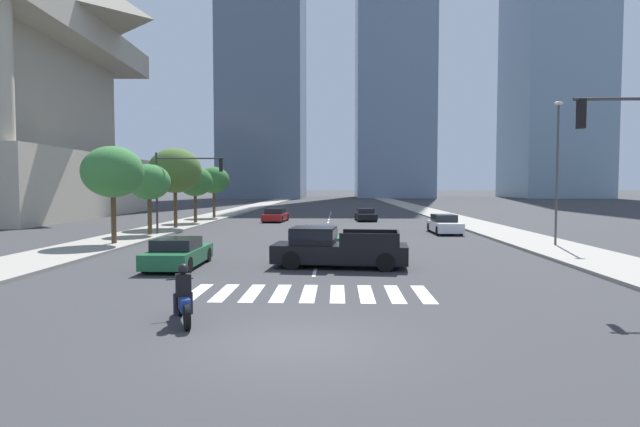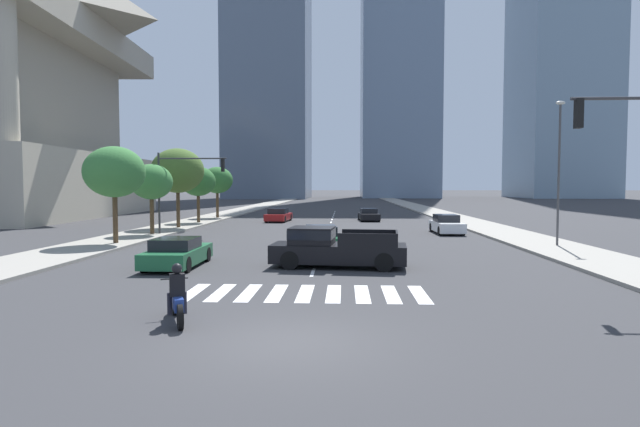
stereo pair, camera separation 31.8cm
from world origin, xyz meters
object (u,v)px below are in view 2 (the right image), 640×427
Objects in this scene: sedan_green_2 at (321,237)px; street_tree_fifth at (217,180)px; sedan_red_0 at (278,215)px; sedan_green_1 at (177,253)px; street_tree_third at (178,171)px; sedan_white_3 at (447,225)px; street_tree_fourth at (198,182)px; street_lamp_east at (559,163)px; street_tree_nearest at (114,172)px; sedan_black_4 at (369,215)px; street_tree_second at (151,182)px; traffic_signal_far at (185,178)px; motorcycle_lead at (177,299)px; pickup_truck at (332,248)px.

sedan_green_2 is 0.95× the size of street_tree_fifth.
sedan_red_0 reaches higher than sedan_green_1.
street_tree_third is at bearing 17.65° from sedan_green_1.
street_tree_fourth reaches higher than sedan_white_3.
street_tree_nearest is at bearing 179.98° from street_lamp_east.
street_lamp_east is 1.43× the size of street_tree_nearest.
sedan_black_4 is 22.59m from street_tree_second.
sedan_green_1 is 20.03m from street_tree_third.
street_tree_fourth is at bearing 101.45° from traffic_signal_far.
traffic_signal_far reaches higher than street_tree_fifth.
street_lamp_east is at bearing -67.62° from motorcycle_lead.
pickup_truck is at bearing -55.81° from street_tree_third.
traffic_signal_far is at bearing 167.00° from sedan_red_0.
street_tree_second is 11.19m from street_tree_fourth.
sedan_black_4 is at bearing 17.97° from street_tree_fourth.
street_tree_third is (-6.03, 18.68, 4.01)m from sedan_green_1.
traffic_signal_far is at bearing 8.05° from street_tree_second.
traffic_signal_far is (-3.83, 13.44, 3.39)m from sedan_green_1.
sedan_green_2 is 12.48m from sedan_white_3.
sedan_green_1 is 0.91× the size of sedan_green_2.
street_lamp_east is 1.27× the size of street_tree_third.
sedan_black_4 is 0.80× the size of traffic_signal_far.
street_lamp_east is at bearing -68.34° from sedan_green_1.
street_tree_nearest is at bearing 5.41° from motorcycle_lead.
sedan_white_3 is at bearing -7.38° from street_tree_third.
street_tree_fifth is at bearing 20.08° from sedan_green_2.
sedan_white_3 is 18.66m from traffic_signal_far.
sedan_green_2 is 22.62m from sedan_black_4.
sedan_black_4 is 0.93× the size of street_tree_second.
street_lamp_east is at bearing -144.05° from pickup_truck.
sedan_green_2 is 0.99× the size of street_tree_fourth.
street_tree_second is (-2.20, -0.31, -0.31)m from traffic_signal_far.
sedan_red_0 is at bearing 131.69° from street_lamp_east.
sedan_black_4 is 15.93m from street_tree_fifth.
sedan_green_2 is 17.05m from street_tree_third.
street_lamp_east is at bearing -133.51° from sedan_red_0.
pickup_truck is at bearing -62.52° from street_tree_fourth.
traffic_signal_far is (-13.24, -15.88, 3.41)m from sedan_black_4.
sedan_green_2 is at bearing -64.13° from street_tree_fifth.
street_tree_fourth is at bearing -113.29° from sedan_white_3.
street_lamp_east reaches higher than traffic_signal_far.
street_tree_fourth is at bearing 90.00° from street_tree_third.
street_tree_third is (-11.76, 11.67, 4.01)m from sedan_green_2.
street_tree_second reaches higher than sedan_black_4.
sedan_black_4 is (6.56, 38.03, -0.02)m from motorcycle_lead.
street_tree_fifth is (-2.20, 17.82, 0.01)m from traffic_signal_far.
sedan_green_2 is 27.17m from street_tree_fifth.
sedan_green_1 is 10.29m from street_tree_nearest.
sedan_red_0 is at bearing -73.02° from pickup_truck.
pickup_truck is at bearing -45.51° from motorcycle_lead.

